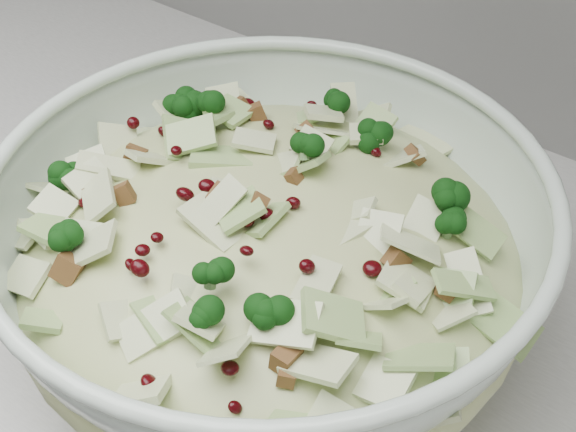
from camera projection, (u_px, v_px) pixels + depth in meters
name	position (u px, v px, depth m)	size (l,w,h in m)	color
counter	(155.00, 401.00, 1.14)	(3.60, 0.60, 0.90)	beige
mixing_bowl	(271.00, 260.00, 0.59)	(0.53, 0.53, 0.16)	silver
salad	(270.00, 234.00, 0.58)	(0.53, 0.53, 0.16)	#B9C284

